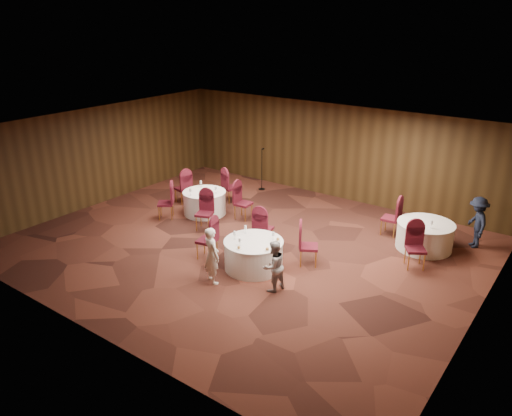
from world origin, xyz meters
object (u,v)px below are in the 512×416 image
Objects in this scene: table_left at (205,202)px; woman_b at (273,266)px; table_right at (425,235)px; man_c at (477,222)px; table_main at (254,254)px; mic_stand at (262,178)px; woman_a at (212,255)px.

woman_b is (4.42, -2.62, 0.24)m from table_left.
table_right is 1.45m from man_c.
table_right is 4.72m from woman_b.
table_right is at bearing 49.74° from table_main.
table_left is 0.95× the size of man_c.
table_right is 6.53m from mic_stand.
woman_a is 0.98× the size of man_c.
mic_stand is at bearing -128.19° from woman_b.
table_left is 0.89× the size of mic_stand.
woman_a is (-3.44, -4.78, 0.33)m from table_right.
woman_a is (2.94, -6.15, 0.27)m from mic_stand.
mic_stand is (-3.31, 5.01, 0.06)m from table_main.
mic_stand is at bearing -125.09° from man_c.
table_left is 1.10× the size of woman_b.
woman_b is at bearing -135.86° from woman_a.
mic_stand is at bearing 123.45° from table_main.
woman_b is at bearing -116.11° from table_right.
table_main is 0.97× the size of mic_stand.
man_c is (7.56, 2.52, 0.34)m from table_left.
table_left is at bearing -92.05° from mic_stand.
mic_stand reaches higher than table_right.
man_c reaches higher than woman_a.
man_c is at bearing 18.44° from table_left.
woman_a reaches higher than table_left.
table_right is 1.23× the size of woman_b.
mic_stand reaches higher than woman_b.
man_c is at bearing -106.06° from woman_a.
woman_b is (-2.07, -4.23, 0.24)m from table_right.
woman_b is (1.37, 0.55, -0.09)m from woman_a.
man_c reaches higher than woman_b.
mic_stand reaches higher than man_c.
mic_stand is 7.47m from man_c.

